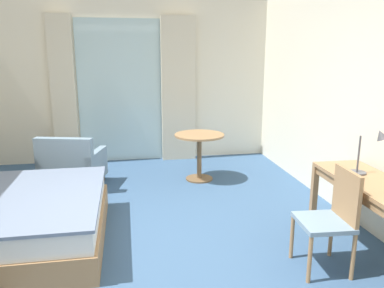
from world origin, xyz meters
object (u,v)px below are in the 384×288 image
desk_lamp (372,148)px  desk_chair (333,214)px  round_cafe_table (199,146)px  armchair_by_window (72,166)px  writing_desk (378,194)px

desk_lamp → desk_chair: bearing=-150.3°
desk_lamp → round_cafe_table: 2.67m
armchair_by_window → writing_desk: bearing=-40.7°
desk_lamp → writing_desk: bearing=-106.2°
writing_desk → armchair_by_window: 3.95m
writing_desk → desk_chair: size_ratio=1.67×
writing_desk → desk_lamp: size_ratio=3.26×
writing_desk → desk_chair: desk_chair is taller
desk_lamp → round_cafe_table: desk_lamp is taller
writing_desk → desk_lamp: 0.45m
desk_chair → armchair_by_window: bearing=134.2°
desk_chair → armchair_by_window: 3.64m
writing_desk → round_cafe_table: writing_desk is taller
desk_chair → round_cafe_table: (-0.68, 2.63, 0.02)m
round_cafe_table → armchair_by_window: bearing=-179.3°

